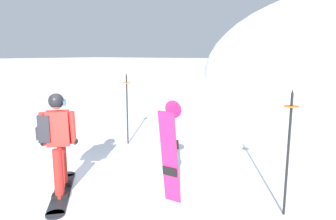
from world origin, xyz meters
name	(u,v)px	position (x,y,z in m)	size (l,w,h in m)	color
ground_plane	(50,213)	(0.00, 0.00, 0.00)	(300.00, 300.00, 0.00)	white
snowboarder_main	(57,141)	(-0.45, 0.54, 0.92)	(1.36, 1.41, 1.71)	black
spare_snowboard	(170,153)	(1.34, 1.24, 0.84)	(0.28, 0.26, 1.65)	#D11E5B
piste_marker_near	(289,144)	(2.95, 1.84, 1.08)	(0.20, 0.20, 1.88)	black
piste_marker_far	(127,104)	(-1.35, 3.44, 1.07)	(0.20, 0.20, 1.87)	black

